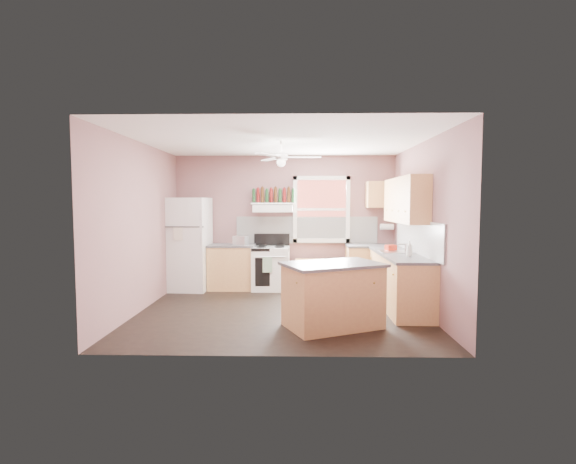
{
  "coord_description": "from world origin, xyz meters",
  "views": [
    {
      "loc": [
        0.25,
        -6.6,
        1.73
      ],
      "look_at": [
        0.1,
        0.3,
        1.25
      ],
      "focal_mm": 26.0,
      "sensor_mm": 36.0,
      "label": 1
    }
  ],
  "objects_px": {
    "stove": "(271,268)",
    "island": "(333,296)",
    "cart": "(310,275)",
    "refrigerator": "(189,244)",
    "toaster": "(241,240)"
  },
  "relations": [
    {
      "from": "stove",
      "to": "cart",
      "type": "xyz_separation_m",
      "value": [
        0.77,
        0.03,
        -0.14
      ]
    },
    {
      "from": "stove",
      "to": "island",
      "type": "bearing_deg",
      "value": -66.8
    },
    {
      "from": "refrigerator",
      "to": "stove",
      "type": "bearing_deg",
      "value": 5.61
    },
    {
      "from": "island",
      "to": "stove",
      "type": "bearing_deg",
      "value": 87.91
    },
    {
      "from": "toaster",
      "to": "cart",
      "type": "bearing_deg",
      "value": 28.7
    },
    {
      "from": "cart",
      "to": "toaster",
      "type": "bearing_deg",
      "value": -173.7
    },
    {
      "from": "refrigerator",
      "to": "toaster",
      "type": "bearing_deg",
      "value": 2.92
    },
    {
      "from": "refrigerator",
      "to": "island",
      "type": "height_order",
      "value": "refrigerator"
    },
    {
      "from": "cart",
      "to": "island",
      "type": "bearing_deg",
      "value": -82.55
    },
    {
      "from": "stove",
      "to": "cart",
      "type": "height_order",
      "value": "stove"
    },
    {
      "from": "cart",
      "to": "island",
      "type": "height_order",
      "value": "island"
    },
    {
      "from": "refrigerator",
      "to": "cart",
      "type": "bearing_deg",
      "value": 5.74
    },
    {
      "from": "stove",
      "to": "cart",
      "type": "distance_m",
      "value": 0.79
    },
    {
      "from": "stove",
      "to": "island",
      "type": "height_order",
      "value": "same"
    },
    {
      "from": "refrigerator",
      "to": "cart",
      "type": "distance_m",
      "value": 2.49
    }
  ]
}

